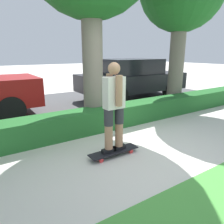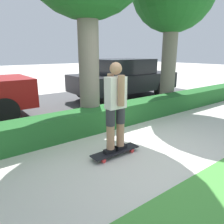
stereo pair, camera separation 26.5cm
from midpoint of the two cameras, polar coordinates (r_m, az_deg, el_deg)
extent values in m
plane|color=beige|center=(4.02, 4.90, -11.20)|extent=(60.00, 60.00, 0.00)
cube|color=#474749|center=(7.48, -17.16, 0.87)|extent=(13.71, 5.00, 0.01)
cube|color=#236028|center=(5.13, -7.08, -2.18)|extent=(13.71, 0.60, 0.51)
cube|color=black|center=(3.96, -1.05, -10.21)|extent=(0.94, 0.24, 0.02)
cylinder|color=red|center=(4.09, 3.37, -10.06)|extent=(0.08, 0.04, 0.08)
cylinder|color=red|center=(4.22, 1.76, -9.23)|extent=(0.08, 0.04, 0.08)
cylinder|color=red|center=(3.75, -4.25, -12.59)|extent=(0.08, 0.04, 0.08)
cylinder|color=red|center=(3.89, -5.73, -11.57)|extent=(0.08, 0.04, 0.08)
cube|color=black|center=(3.88, -2.37, -10.02)|extent=(0.26, 0.09, 0.07)
cylinder|color=#A37556|center=(3.73, -2.43, -4.57)|extent=(0.14, 0.14, 0.71)
cylinder|color=#2D2D33|center=(3.66, -2.47, -1.42)|extent=(0.16, 0.16, 0.29)
cube|color=black|center=(4.00, 0.22, -9.22)|extent=(0.26, 0.09, 0.07)
cylinder|color=#A37556|center=(3.85, 0.23, -3.91)|extent=(0.14, 0.14, 0.71)
cylinder|color=#2D2D33|center=(3.78, 0.23, -0.84)|extent=(0.16, 0.16, 0.29)
cube|color=silver|center=(3.63, -1.13, 5.05)|extent=(0.34, 0.19, 0.53)
cylinder|color=#A37556|center=(3.50, 0.24, 5.56)|extent=(0.11, 0.11, 0.50)
cylinder|color=#A37556|center=(3.73, -2.43, 6.15)|extent=(0.11, 0.11, 0.50)
sphere|color=#A37556|center=(3.58, -1.17, 11.30)|extent=(0.20, 0.20, 0.20)
cylinder|color=#70665B|center=(5.31, -7.54, 12.88)|extent=(0.48, 0.48, 3.15)
cylinder|color=#70665B|center=(7.50, 13.59, 12.50)|extent=(0.47, 0.47, 2.93)
cylinder|color=black|center=(6.11, -27.39, 0.04)|extent=(0.72, 0.21, 0.72)
cube|color=black|center=(8.65, 2.24, 8.01)|extent=(4.13, 1.93, 0.62)
cube|color=black|center=(8.51, 1.63, 11.86)|extent=(2.15, 1.68, 0.55)
cylinder|color=black|center=(8.96, 12.17, 5.93)|extent=(0.74, 0.23, 0.74)
cylinder|color=black|center=(10.17, 4.68, 7.32)|extent=(0.74, 0.23, 0.74)
cylinder|color=black|center=(7.24, -1.21, 4.07)|extent=(0.74, 0.23, 0.74)
cylinder|color=black|center=(8.69, -8.03, 5.83)|extent=(0.74, 0.23, 0.74)
camera|label=1|loc=(0.13, 88.16, 0.51)|focal=35.00mm
camera|label=2|loc=(0.13, -91.84, -0.51)|focal=35.00mm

